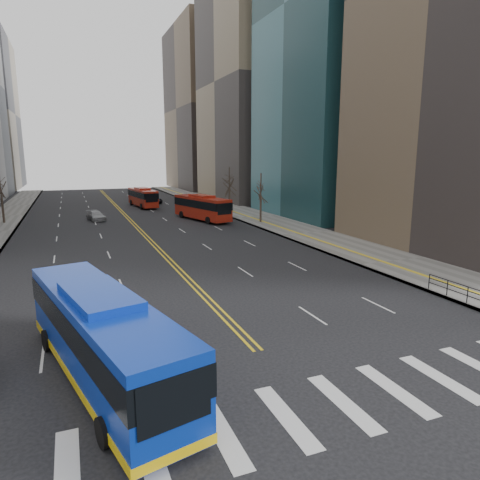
{
  "coord_description": "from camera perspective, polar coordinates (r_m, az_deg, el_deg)",
  "views": [
    {
      "loc": [
        -7.63,
        -11.84,
        8.93
      ],
      "look_at": [
        2.01,
        12.36,
        3.76
      ],
      "focal_mm": 32.0,
      "sensor_mm": 36.0,
      "label": 1
    }
  ],
  "objects": [
    {
      "name": "pedestrian_railing",
      "position": [
        29.41,
        28.09,
        -6.15
      ],
      "size": [
        0.06,
        6.06,
        1.02
      ],
      "color": "black",
      "rests_on": "sidewalk_right"
    },
    {
      "name": "crosswalk",
      "position": [
        16.68,
        10.03,
        -21.33
      ],
      "size": [
        26.7,
        4.0,
        0.01
      ],
      "color": "silver",
      "rests_on": "ground"
    },
    {
      "name": "car_silver",
      "position": [
        62.98,
        -18.67,
        3.08
      ],
      "size": [
        2.74,
        4.82,
        1.32
      ],
      "primitive_type": "imported",
      "rotation": [
        0.0,
        0.0,
        0.21
      ],
      "color": "gray",
      "rests_on": "ground"
    },
    {
      "name": "sidewalk_right",
      "position": [
        62.78,
        2.11,
        3.1
      ],
      "size": [
        7.0,
        130.0,
        0.15
      ],
      "primitive_type": "cube",
      "color": "slate",
      "rests_on": "ground"
    },
    {
      "name": "centerline",
      "position": [
        67.87,
        -15.1,
        3.27
      ],
      "size": [
        0.55,
        100.0,
        0.01
      ],
      "color": "gold",
      "rests_on": "ground"
    },
    {
      "name": "car_dark_mid",
      "position": [
        64.29,
        -5.4,
        3.89
      ],
      "size": [
        1.91,
        4.63,
        1.57
      ],
      "primitive_type": "imported",
      "rotation": [
        0.0,
        0.0,
        0.01
      ],
      "color": "black",
      "rests_on": "ground"
    },
    {
      "name": "office_towers",
      "position": [
        82.1,
        -17.13,
        21.27
      ],
      "size": [
        83.0,
        134.0,
        58.0
      ],
      "color": "gray",
      "rests_on": "ground"
    },
    {
      "name": "car_dark_far",
      "position": [
        83.04,
        -11.62,
        5.29
      ],
      "size": [
        3.77,
        5.38,
        1.36
      ],
      "primitive_type": "imported",
      "rotation": [
        0.0,
        0.0,
        0.34
      ],
      "color": "black",
      "rests_on": "ground"
    },
    {
      "name": "blue_bus",
      "position": [
        18.26,
        -17.95,
        -11.82
      ],
      "size": [
        5.67,
        13.13,
        3.72
      ],
      "color": "#0A2DA3",
      "rests_on": "ground"
    },
    {
      "name": "ground",
      "position": [
        16.68,
        10.03,
        -21.35
      ],
      "size": [
        220.0,
        220.0,
        0.0
      ],
      "primitive_type": "plane",
      "color": "black"
    },
    {
      "name": "red_bus_far",
      "position": [
        77.28,
        -12.85,
        5.71
      ],
      "size": [
        3.69,
        10.89,
        3.4
      ],
      "color": "#A72011",
      "rests_on": "ground"
    },
    {
      "name": "street_trees",
      "position": [
        46.57,
        -21.19,
        5.47
      ],
      "size": [
        35.2,
        47.2,
        7.6
      ],
      "color": "#2F231D",
      "rests_on": "ground"
    },
    {
      "name": "red_bus_near",
      "position": [
        60.01,
        -5.1,
        4.52
      ],
      "size": [
        5.37,
        11.5,
        3.55
      ],
      "color": "#A72011",
      "rests_on": "ground"
    }
  ]
}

